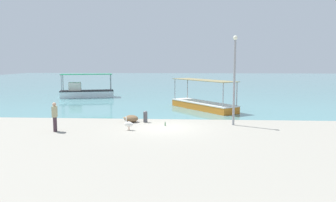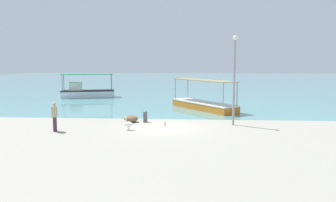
# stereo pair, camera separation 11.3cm
# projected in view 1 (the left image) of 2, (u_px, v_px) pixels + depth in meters

# --- Properties ---
(ground) EXTENTS (120.00, 120.00, 0.00)m
(ground) POSITION_uv_depth(u_px,v_px,m) (165.00, 128.00, 19.95)
(ground) COLOR gray
(harbor_water) EXTENTS (110.00, 90.00, 0.00)m
(harbor_water) POSITION_uv_depth(u_px,v_px,m) (181.00, 81.00, 67.51)
(harbor_water) COLOR teal
(harbor_water) RESTS_ON ground
(fishing_boat_outer) EXTENTS (5.50, 6.61, 2.49)m
(fishing_boat_outer) POSITION_uv_depth(u_px,v_px,m) (203.00, 104.00, 27.56)
(fishing_boat_outer) COLOR orange
(fishing_boat_outer) RESTS_ON harbor_water
(fishing_boat_far_left) EXTENTS (6.14, 3.40, 2.62)m
(fishing_boat_far_left) POSITION_uv_depth(u_px,v_px,m) (85.00, 92.00, 36.83)
(fishing_boat_far_left) COLOR white
(fishing_boat_far_left) RESTS_ON harbor_water
(pelican) EXTENTS (0.78, 0.47, 0.80)m
(pelican) POSITION_uv_depth(u_px,v_px,m) (128.00, 124.00, 19.23)
(pelican) COLOR #E0997A
(pelican) RESTS_ON ground
(lamp_post) EXTENTS (0.28, 0.28, 5.61)m
(lamp_post) POSITION_uv_depth(u_px,v_px,m) (234.00, 75.00, 20.45)
(lamp_post) COLOR gray
(lamp_post) RESTS_ON ground
(mooring_bollard) EXTENTS (0.28, 0.28, 0.78)m
(mooring_bollard) POSITION_uv_depth(u_px,v_px,m) (145.00, 116.00, 21.67)
(mooring_bollard) COLOR #47474C
(mooring_bollard) RESTS_ON ground
(fisherman_standing) EXTENTS (0.26, 0.42, 1.69)m
(fisherman_standing) POSITION_uv_depth(u_px,v_px,m) (55.00, 116.00, 18.79)
(fisherman_standing) COLOR #402D36
(fisherman_standing) RESTS_ON ground
(net_pile) EXTENTS (0.94, 0.80, 0.47)m
(net_pile) POSITION_uv_depth(u_px,v_px,m) (131.00, 119.00, 21.77)
(net_pile) COLOR brown
(net_pile) RESTS_ON ground
(glass_bottle) EXTENTS (0.07, 0.07, 0.27)m
(glass_bottle) POSITION_uv_depth(u_px,v_px,m) (165.00, 124.00, 20.55)
(glass_bottle) COLOR #3F7F4C
(glass_bottle) RESTS_ON ground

